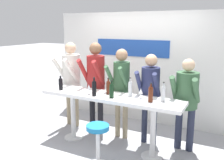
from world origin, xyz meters
TOP-DOWN VIEW (x-y plane):
  - ground_plane at (0.00, 0.00)m, footprint 40.00×40.00m
  - back_wall at (-0.00, 1.50)m, footprint 4.13×0.12m
  - tasting_table at (0.00, 0.00)m, footprint 2.53×0.55m
  - bar_stool at (0.14, -0.64)m, footprint 0.36×0.36m
  - person_far_left at (-1.19, 0.52)m, footprint 0.49×0.60m
  - person_left at (-0.54, 0.44)m, footprint 0.41×0.54m
  - person_center_left at (0.00, 0.46)m, footprint 0.39×0.52m
  - person_center at (0.56, 0.47)m, footprint 0.40×0.51m
  - person_center_right at (1.18, 0.51)m, footprint 0.46×0.53m
  - wine_bottle_0 at (-0.22, -0.14)m, footprint 0.08×0.08m
  - wine_bottle_1 at (0.91, 0.07)m, footprint 0.06×0.06m
  - wine_bottle_2 at (0.33, 0.10)m, footprint 0.07×0.07m
  - wine_bottle_3 at (-0.06, 0.06)m, footprint 0.07×0.07m
  - wine_bottle_4 at (0.74, -0.05)m, footprint 0.08×0.08m
  - wine_bottle_5 at (0.10, -0.12)m, footprint 0.08×0.08m
  - wine_bottle_6 at (-0.98, -0.08)m, footprint 0.07×0.07m
  - wine_glass_0 at (0.54, 0.04)m, footprint 0.07×0.07m
  - wine_glass_1 at (-0.34, -0.12)m, footprint 0.07×0.07m

SIDE VIEW (x-z plane):
  - ground_plane at x=0.00m, z-range 0.00..0.00m
  - bar_stool at x=0.14m, z-range 0.11..0.78m
  - tasting_table at x=0.00m, z-range 0.33..1.28m
  - person_center_right at x=1.18m, z-range 0.18..1.77m
  - person_center at x=0.56m, z-range 0.20..1.84m
  - wine_bottle_6 at x=-0.98m, z-range 0.94..1.21m
  - person_center_left at x=0.00m, z-range 0.22..1.93m
  - wine_glass_0 at x=0.54m, z-range 0.99..1.17m
  - wine_glass_1 at x=-0.34m, z-range 0.99..1.17m
  - wine_bottle_3 at x=-0.06m, z-range 0.94..1.23m
  - wine_bottle_5 at x=0.10m, z-range 0.94..1.24m
  - wine_bottle_4 at x=0.74m, z-range 0.94..1.24m
  - wine_bottle_1 at x=0.91m, z-range 0.94..1.25m
  - wine_bottle_2 at x=0.33m, z-range 0.94..1.26m
  - wine_bottle_0 at x=-0.22m, z-range 0.94..1.26m
  - person_far_left at x=-1.19m, z-range 0.22..2.00m
  - person_left at x=-0.54m, z-range 0.23..2.03m
  - back_wall at x=0.00m, z-range 0.01..2.41m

